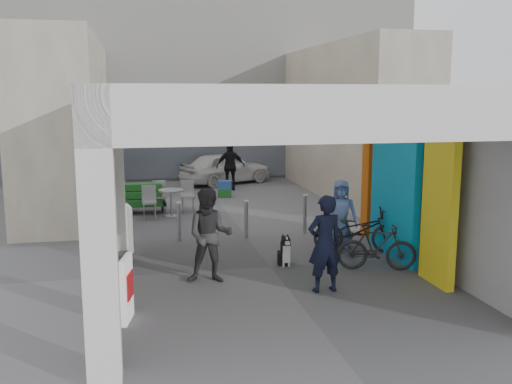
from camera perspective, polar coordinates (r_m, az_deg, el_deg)
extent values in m
plane|color=#55555A|center=(11.43, 1.44, -7.50)|extent=(90.00, 90.00, 0.00)
cube|color=silver|center=(6.83, -15.43, -4.46)|extent=(0.40, 0.40, 3.50)
cube|color=silver|center=(12.73, -13.96, 2.06)|extent=(0.40, 0.40, 3.50)
cube|color=#DA5B0C|center=(13.88, 11.64, 2.76)|extent=(0.40, 0.40, 3.50)
plane|color=silver|center=(9.76, -14.47, -0.22)|extent=(0.00, 6.40, 6.40)
plane|color=#999A9F|center=(11.23, 17.77, 0.89)|extent=(0.00, 6.40, 6.40)
cube|color=#0D9ED7|center=(12.19, 13.68, 0.08)|extent=(0.15, 2.00, 2.80)
cube|color=yellow|center=(10.63, 17.87, -1.51)|extent=(0.15, 1.00, 2.80)
plane|color=silver|center=(9.95, 2.89, 10.38)|extent=(6.40, 6.40, 0.00)
cube|color=silver|center=(12.92, -0.65, 8.68)|extent=(6.40, 0.30, 0.70)
cube|color=silver|center=(7.05, 9.33, 7.72)|extent=(6.40, 0.30, 0.70)
cube|color=white|center=(13.09, -0.80, 8.47)|extent=(4.20, 0.05, 0.55)
cube|color=silver|center=(24.76, -6.26, 11.07)|extent=(18.00, 4.00, 8.00)
cube|color=#515966|center=(22.83, -5.59, 3.66)|extent=(16.20, 0.06, 1.80)
cube|color=white|center=(22.59, -10.77, 8.05)|extent=(2.60, 0.06, 0.50)
cube|color=red|center=(22.95, -1.91, 8.24)|extent=(2.20, 0.06, 0.50)
cube|color=beige|center=(18.24, -18.29, 6.45)|extent=(2.00, 9.00, 5.00)
cube|color=beige|center=(19.46, 9.27, 6.98)|extent=(2.00, 9.00, 5.00)
cylinder|color=#999CA1|center=(13.43, -7.73, -2.97)|extent=(0.09, 0.09, 0.91)
cylinder|color=#999CA1|center=(13.64, -0.97, -2.74)|extent=(0.09, 0.09, 0.88)
cylinder|color=#999CA1|center=(14.09, 4.92, -2.23)|extent=(0.09, 0.09, 0.95)
cube|color=white|center=(8.90, -12.80, -9.43)|extent=(0.19, 0.55, 1.00)
cube|color=red|center=(8.88, -12.55, -9.11)|extent=(0.12, 0.39, 0.40)
cube|color=white|center=(12.82, -12.63, -3.52)|extent=(0.19, 0.55, 1.00)
cube|color=red|center=(12.81, -12.46, -3.30)|extent=(0.12, 0.39, 0.40)
cylinder|color=#A1A1A6|center=(16.17, -8.46, -1.14)|extent=(0.06, 0.06, 0.74)
cylinder|color=#A1A1A6|center=(16.24, -8.43, -2.38)|extent=(0.45, 0.45, 0.02)
cylinder|color=#A1A1A6|center=(16.11, -8.49, 0.15)|extent=(0.72, 0.72, 0.05)
cube|color=#A1A1A6|center=(15.97, -10.60, -1.84)|extent=(0.39, 0.39, 0.46)
cube|color=#A1A1A6|center=(16.07, -10.66, -0.12)|extent=(0.39, 0.05, 0.46)
cube|color=#A1A1A6|center=(16.74, -6.81, -1.22)|extent=(0.39, 0.39, 0.46)
cube|color=#A1A1A6|center=(16.84, -6.90, 0.42)|extent=(0.39, 0.05, 0.46)
cube|color=#A1A1A6|center=(16.79, -9.63, -1.26)|extent=(0.39, 0.39, 0.46)
cube|color=#A1A1A6|center=(16.89, -9.70, 0.38)|extent=(0.39, 0.05, 0.46)
cube|color=black|center=(16.87, -11.15, -1.50)|extent=(1.27, 0.64, 0.32)
cube|color=#195A20|center=(16.68, -11.15, -1.07)|extent=(1.06, 0.37, 0.19)
cube|color=#195A20|center=(16.80, -11.19, -0.26)|extent=(1.06, 0.37, 0.19)
cube|color=#195A20|center=(16.92, -11.22, 0.54)|extent=(1.06, 0.37, 0.19)
cube|color=#195A20|center=(19.09, -3.15, -0.09)|extent=(0.51, 0.44, 0.28)
cube|color=#274A91|center=(19.04, -3.15, 0.74)|extent=(0.51, 0.44, 0.28)
cube|color=black|center=(11.60, 2.79, -6.62)|extent=(0.24, 0.32, 0.24)
cube|color=black|center=(11.43, 2.96, -5.93)|extent=(0.19, 0.16, 0.36)
cube|color=silver|center=(11.36, 3.08, -6.24)|extent=(0.15, 0.03, 0.34)
cylinder|color=silver|center=(11.40, 2.78, -6.82)|extent=(0.04, 0.04, 0.28)
cylinder|color=silver|center=(11.42, 3.32, -6.78)|extent=(0.04, 0.04, 0.28)
sphere|color=black|center=(11.35, 3.00, -4.88)|extent=(0.19, 0.19, 0.19)
cube|color=silver|center=(11.27, 3.13, -5.10)|extent=(0.08, 0.12, 0.06)
cone|color=black|center=(11.36, 2.70, -4.40)|extent=(0.07, 0.07, 0.08)
cone|color=black|center=(11.38, 3.20, -4.37)|extent=(0.07, 0.07, 0.08)
imported|color=black|center=(9.90, 6.89, -5.16)|extent=(0.66, 0.47, 1.70)
imported|color=#353638|center=(10.36, -4.63, -4.36)|extent=(0.95, 0.80, 1.74)
imported|color=#5F7CB8|center=(12.82, 8.43, -2.18)|extent=(0.85, 0.67, 1.53)
imported|color=black|center=(20.37, -2.57, 2.58)|extent=(1.02, 0.46, 1.72)
imported|color=black|center=(12.51, 10.11, -3.79)|extent=(1.99, 1.10, 0.99)
imported|color=black|center=(11.37, 11.99, -5.40)|extent=(1.59, 0.85, 0.92)
imported|color=silver|center=(21.97, -3.06, 2.44)|extent=(3.86, 2.80, 1.22)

